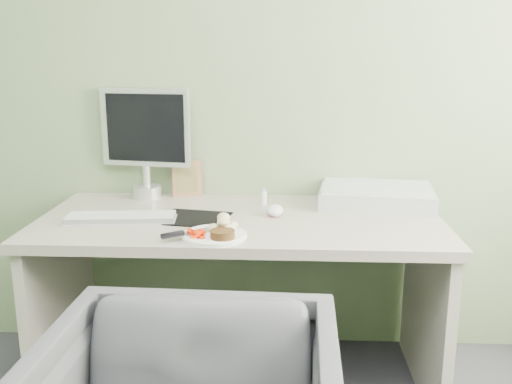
{
  "coord_description": "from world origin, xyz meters",
  "views": [
    {
      "loc": [
        0.17,
        -0.56,
        1.37
      ],
      "look_at": [
        0.07,
        1.5,
        0.87
      ],
      "focal_mm": 40.0,
      "sensor_mm": 36.0,
      "label": 1
    }
  ],
  "objects_px": {
    "monitor": "(146,137)",
    "desk": "(241,260)",
    "scanner": "(376,197)",
    "plate": "(214,236)"
  },
  "relations": [
    {
      "from": "monitor",
      "to": "desk",
      "type": "bearing_deg",
      "value": -25.9
    },
    {
      "from": "scanner",
      "to": "monitor",
      "type": "height_order",
      "value": "monitor"
    },
    {
      "from": "plate",
      "to": "monitor",
      "type": "distance_m",
      "value": 0.73
    },
    {
      "from": "desk",
      "to": "plate",
      "type": "bearing_deg",
      "value": -105.57
    },
    {
      "from": "monitor",
      "to": "plate",
      "type": "bearing_deg",
      "value": -47.73
    },
    {
      "from": "scanner",
      "to": "desk",
      "type": "bearing_deg",
      "value": -152.02
    },
    {
      "from": "desk",
      "to": "scanner",
      "type": "relative_size",
      "value": 3.36
    },
    {
      "from": "desk",
      "to": "monitor",
      "type": "bearing_deg",
      "value": 144.93
    },
    {
      "from": "plate",
      "to": "desk",
      "type": "bearing_deg",
      "value": 74.43
    },
    {
      "from": "desk",
      "to": "monitor",
      "type": "height_order",
      "value": "monitor"
    }
  ]
}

